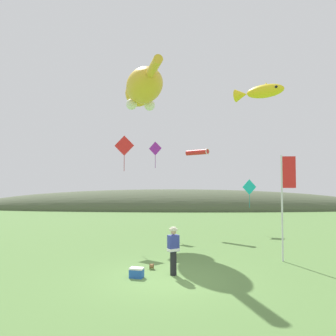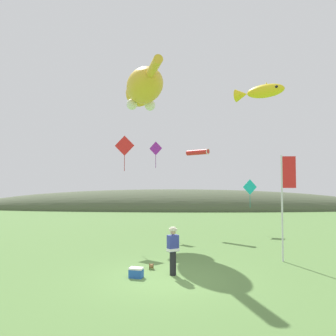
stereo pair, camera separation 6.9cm
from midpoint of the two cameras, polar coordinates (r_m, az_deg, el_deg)
ground_plane at (r=12.33m, az=-0.41°, el=-18.76°), size 120.00×120.00×0.00m
distant_hill_ridge at (r=43.35m, az=1.11°, el=-7.10°), size 54.60×10.28×5.11m
festival_attendant at (r=12.57m, az=1.02°, el=-13.96°), size 0.49×0.44×1.77m
kite_spool at (r=13.58m, az=-2.76°, el=-16.71°), size 0.16×0.24×0.24m
picnic_cooler at (r=12.49m, az=-5.40°, el=-17.68°), size 0.55×0.43×0.36m
festival_banner_pole at (r=15.34m, az=19.87°, el=-3.87°), size 0.66×0.08×4.65m
kite_giant_cat at (r=22.35m, az=-4.26°, el=13.64°), size 3.33×7.90×2.45m
kite_fish_windsock at (r=20.49m, az=15.80°, el=12.65°), size 2.89×2.25×0.90m
kite_tube_streamer at (r=23.18m, az=5.33°, el=2.75°), size 1.66×1.54×0.44m
kite_diamond_teal at (r=23.49m, az=14.16°, el=-3.28°), size 1.03×0.34×1.98m
kite_diamond_violet at (r=23.06m, az=-2.07°, el=3.36°), size 0.92×0.37×1.88m
kite_diamond_red at (r=19.31m, az=-7.48°, el=3.82°), size 1.18×0.15×2.08m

